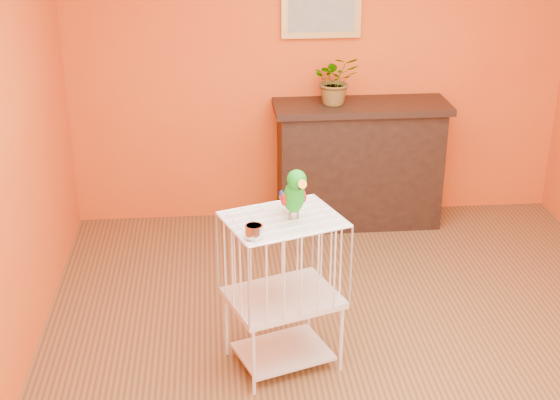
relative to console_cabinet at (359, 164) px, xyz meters
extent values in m
plane|color=brown|center=(-0.30, -2.01, -0.51)|extent=(4.50, 4.50, 0.00)
plane|color=#CC5613|center=(-0.30, 0.24, 0.79)|extent=(4.00, 0.00, 4.00)
cube|color=black|center=(0.00, 0.00, -0.03)|extent=(1.29, 0.43, 0.97)
cube|color=black|center=(0.00, 0.00, 0.48)|extent=(1.38, 0.50, 0.05)
cube|color=black|center=(0.00, -0.19, -0.03)|extent=(0.91, 0.02, 0.49)
cube|color=maroon|center=(-0.27, -0.05, -0.14)|extent=(0.05, 0.19, 0.30)
cube|color=#384924|center=(-0.18, -0.05, -0.14)|extent=(0.05, 0.19, 0.30)
cube|color=maroon|center=(-0.08, -0.05, -0.14)|extent=(0.05, 0.19, 0.30)
cube|color=#384924|center=(0.02, -0.05, -0.14)|extent=(0.05, 0.19, 0.30)
cube|color=maroon|center=(0.13, -0.05, -0.14)|extent=(0.05, 0.19, 0.30)
imported|color=#26722D|center=(-0.21, -0.02, 0.66)|extent=(0.36, 0.40, 0.30)
cube|color=#B88C41|center=(-0.30, 0.21, 1.24)|extent=(0.62, 0.03, 0.50)
cube|color=gray|center=(-0.30, 0.19, 1.24)|extent=(0.52, 0.01, 0.40)
cube|color=silver|center=(-0.80, -1.92, -0.44)|extent=(0.62, 0.55, 0.02)
cube|color=silver|center=(-0.80, -1.92, -0.07)|extent=(0.73, 0.65, 0.04)
cube|color=silver|center=(-0.80, -1.92, 0.43)|extent=(0.73, 0.65, 0.01)
cylinder|color=silver|center=(-0.99, -2.22, -0.30)|extent=(0.02, 0.02, 0.42)
cylinder|color=silver|center=(-0.47, -2.03, -0.30)|extent=(0.02, 0.02, 0.42)
cylinder|color=silver|center=(-1.13, -1.82, -0.30)|extent=(0.02, 0.02, 0.42)
cylinder|color=silver|center=(-0.61, -1.63, -0.30)|extent=(0.02, 0.02, 0.42)
cylinder|color=silver|center=(-0.97, -2.15, 0.47)|extent=(0.10, 0.10, 0.07)
cylinder|color=#59544C|center=(-0.76, -1.94, 0.45)|extent=(0.01, 0.01, 0.04)
cylinder|color=#59544C|center=(-0.71, -1.92, 0.45)|extent=(0.01, 0.01, 0.04)
ellipsoid|color=#099712|center=(-0.74, -1.93, 0.57)|extent=(0.16, 0.19, 0.22)
ellipsoid|color=#099712|center=(-0.73, -1.96, 0.68)|extent=(0.13, 0.14, 0.11)
cone|color=orange|center=(-0.71, -2.01, 0.67)|extent=(0.07, 0.08, 0.07)
cone|color=black|center=(-0.72, -2.00, 0.65)|extent=(0.03, 0.03, 0.03)
sphere|color=black|center=(-0.76, -1.99, 0.69)|extent=(0.02, 0.02, 0.02)
sphere|color=black|center=(-0.69, -1.97, 0.69)|extent=(0.02, 0.02, 0.02)
ellipsoid|color=#A50C0C|center=(-0.80, -1.94, 0.56)|extent=(0.04, 0.07, 0.07)
ellipsoid|color=navy|center=(-0.68, -1.90, 0.56)|extent=(0.04, 0.07, 0.07)
cone|color=#099712|center=(-0.76, -1.86, 0.49)|extent=(0.11, 0.16, 0.12)
camera|label=1|loc=(-1.16, -5.81, 2.24)|focal=50.00mm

